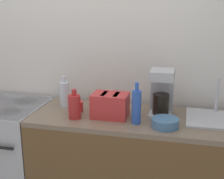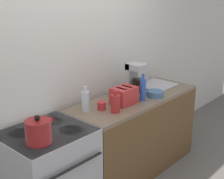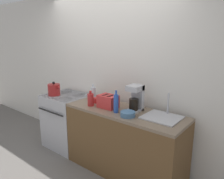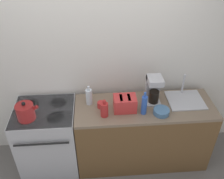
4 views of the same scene
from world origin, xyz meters
The scene contains 13 objects.
ground_plane centered at (0.00, 0.00, 0.00)m, with size 12.00×12.00×0.00m, color slate.
wall_back centered at (0.00, 0.69, 1.30)m, with size 8.00×0.05×2.60m.
stove centered at (-0.61, 0.32, 0.47)m, with size 0.72×0.67×0.92m.
counter_block centered at (0.60, 0.30, 0.46)m, with size 1.68×0.60×0.92m.
kettle centered at (-0.77, 0.19, 1.02)m, with size 0.25×0.20×0.23m.
toaster centered at (0.35, 0.26, 1.01)m, with size 0.26×0.19×0.18m.
coffee_maker centered at (0.71, 0.40, 1.10)m, with size 0.17×0.20×0.35m.
sink_tray centered at (1.11, 0.38, 0.94)m, with size 0.43×0.39×0.28m.
bottle_clear centered at (-0.07, 0.41, 1.02)m, with size 0.08×0.08×0.25m.
bottle_red centered at (0.10, 0.17, 1.01)m, with size 0.09×0.09×0.22m.
bottle_blue centered at (0.56, 0.18, 1.04)m, with size 0.06×0.06×0.30m.
cup_red centered at (0.07, 0.32, 0.96)m, with size 0.09×0.09×0.08m.
bowl centered at (0.76, 0.15, 0.95)m, with size 0.19×0.19×0.06m.
Camera 4 is at (0.02, -1.99, 2.82)m, focal length 40.00 mm.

